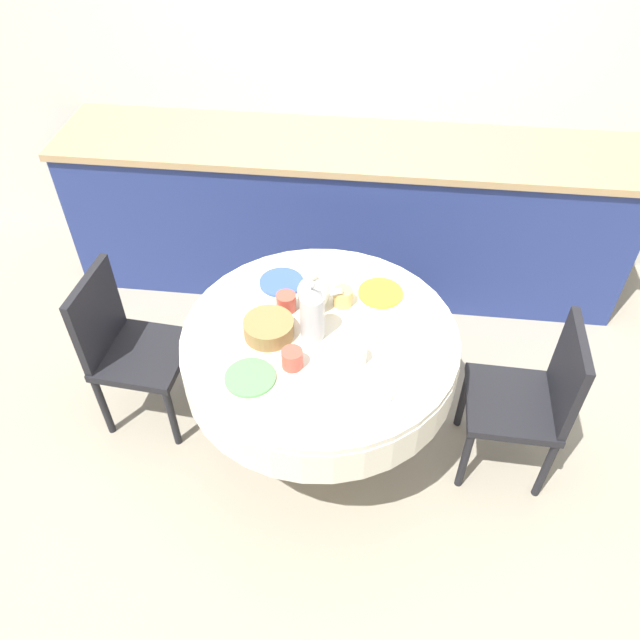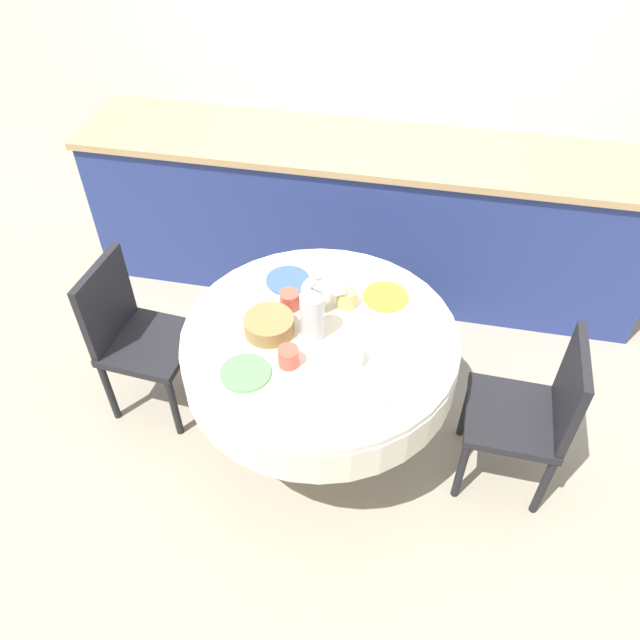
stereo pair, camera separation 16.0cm
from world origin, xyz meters
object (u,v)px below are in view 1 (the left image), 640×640
at_px(teapot, 314,292).
at_px(chair_left, 532,396).
at_px(chair_right, 126,344).
at_px(coffee_carafe, 312,313).

bearing_deg(teapot, chair_left, -11.18).
distance_m(chair_right, coffee_carafe, 0.98).
bearing_deg(coffee_carafe, chair_left, -0.75).
distance_m(coffee_carafe, teapot, 0.19).
relative_size(chair_left, coffee_carafe, 2.85).
bearing_deg(teapot, coffee_carafe, -85.15).
height_order(chair_left, chair_right, same).
relative_size(chair_right, teapot, 4.24).
bearing_deg(chair_right, chair_left, 91.55).
bearing_deg(chair_left, chair_right, 88.45).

